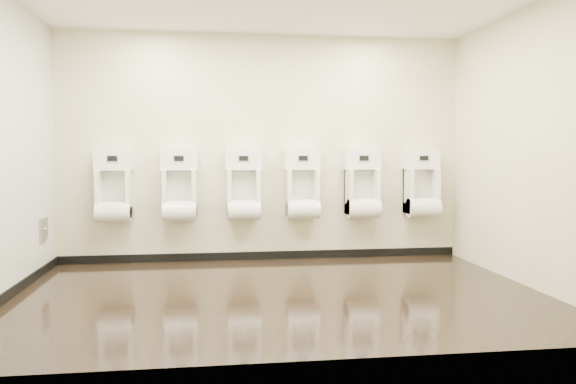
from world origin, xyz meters
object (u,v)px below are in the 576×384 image
object	(u,v)px
urinal_0	(114,191)
urinal_5	(422,188)
urinal_2	(243,190)
access_panel	(43,229)
urinal_3	(302,189)
urinal_4	(362,189)
urinal_1	(180,190)

from	to	relation	value
urinal_0	urinal_5	distance (m)	3.80
urinal_0	urinal_2	world-z (taller)	same
urinal_2	urinal_0	bearing A→B (deg)	180.00
access_panel	urinal_3	bearing A→B (deg)	7.71
urinal_0	urinal_4	xyz separation A→B (m)	(3.02, 0.00, 0.00)
access_panel	urinal_5	size ratio (longest dim) A/B	0.30
urinal_4	urinal_5	bearing A→B (deg)	0.00
access_panel	urinal_5	xyz separation A→B (m)	(4.49, 0.40, 0.39)
urinal_0	urinal_3	distance (m)	2.26
urinal_1	urinal_4	world-z (taller)	same
urinal_5	urinal_4	bearing A→B (deg)	180.00
access_panel	urinal_0	distance (m)	0.89
access_panel	urinal_4	world-z (taller)	urinal_4
urinal_3	urinal_5	xyz separation A→B (m)	(1.54, 0.00, 0.00)
urinal_0	urinal_4	bearing A→B (deg)	0.00
urinal_0	urinal_4	size ratio (longest dim) A/B	1.00
urinal_2	urinal_5	distance (m)	2.27
urinal_4	urinal_5	size ratio (longest dim) A/B	1.00
urinal_2	urinal_3	distance (m)	0.73
urinal_3	urinal_4	xyz separation A→B (m)	(0.77, 0.00, 0.00)
urinal_1	urinal_3	bearing A→B (deg)	0.00
urinal_0	urinal_5	world-z (taller)	same
access_panel	urinal_3	distance (m)	3.00
urinal_0	urinal_1	xyz separation A→B (m)	(0.76, 0.00, 0.00)
urinal_3	urinal_5	world-z (taller)	same
access_panel	urinal_0	bearing A→B (deg)	29.98
urinal_1	urinal_5	distance (m)	3.04
urinal_0	urinal_2	size ratio (longest dim) A/B	1.00
urinal_2	urinal_4	bearing A→B (deg)	0.00
access_panel	urinal_2	distance (m)	2.29
urinal_0	urinal_5	size ratio (longest dim) A/B	1.00
urinal_1	urinal_2	distance (m)	0.77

